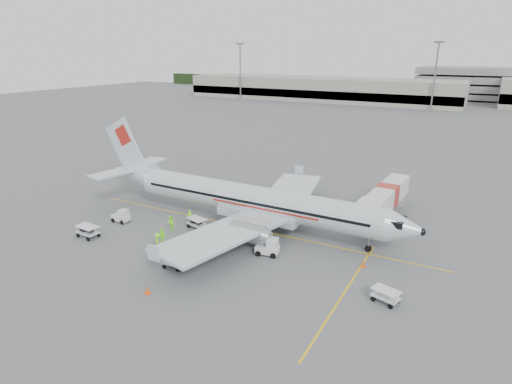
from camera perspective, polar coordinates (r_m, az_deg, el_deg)
ground at (r=49.49m, az=-1.10°, el=-4.82°), size 360.00×360.00×0.00m
stripe_lead at (r=49.49m, az=-1.10°, el=-4.82°), size 44.00×0.20×0.01m
stripe_cross at (r=38.05m, az=11.77°, el=-12.87°), size 0.20×20.00×0.01m
terminal_west at (r=181.32m, az=8.36°, el=13.46°), size 110.00×22.00×9.00m
parking_garage at (r=199.97m, az=29.81°, el=12.47°), size 62.00×24.00×14.00m
treeline at (r=216.36m, az=22.92°, el=12.63°), size 300.00×3.00×6.00m
mast_west at (r=182.88m, az=-2.11°, el=15.72°), size 3.20×1.20×22.00m
mast_center at (r=158.75m, az=22.73°, el=13.96°), size 3.20×1.20×22.00m
aircraft at (r=48.12m, az=-0.40°, el=1.48°), size 40.55×32.08×11.01m
jet_bridge at (r=53.77m, az=16.98°, el=-1.32°), size 3.98×16.19×4.21m
belt_loader at (r=45.79m, az=-6.52°, el=-5.10°), size 5.02×1.96×2.70m
tug_fore at (r=43.01m, az=1.54°, el=-7.27°), size 2.50×1.72×1.77m
tug_mid at (r=44.07m, az=-8.36°, el=-6.81°), size 2.39×1.49×1.78m
tug_aft at (r=53.45m, az=-17.61°, el=-3.00°), size 2.08×1.22×1.59m
cart_loaded_a at (r=49.64m, az=-7.90°, el=-4.16°), size 2.67×2.02×1.23m
cart_loaded_b at (r=50.39m, az=-21.52°, el=-4.93°), size 2.67×1.72×1.33m
cart_empty_a at (r=41.46m, az=-10.89°, el=-9.17°), size 2.25×1.47×1.12m
cart_empty_b at (r=37.15m, az=16.89°, el=-13.13°), size 2.48×1.87×1.15m
cone_nose at (r=42.17m, az=14.11°, el=-9.26°), size 0.41×0.41×0.67m
cone_port at (r=61.43m, az=3.51°, el=0.13°), size 0.36×0.36×0.58m
cone_stbd at (r=37.96m, az=-14.27°, el=-12.54°), size 0.44×0.44×0.71m
crew_a at (r=51.21m, az=-8.78°, el=-3.25°), size 0.68×0.70×1.61m
crew_b at (r=49.41m, az=-11.30°, el=-4.10°), size 1.10×1.01×1.81m
crew_c at (r=45.35m, az=-12.95°, el=-6.38°), size 1.24×1.25×1.73m
crew_d at (r=46.50m, az=-12.37°, el=-5.73°), size 1.02×0.48×1.69m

